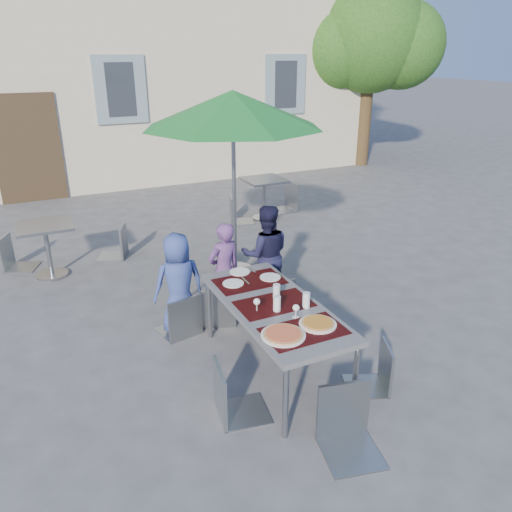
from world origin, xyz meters
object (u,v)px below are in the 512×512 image
chair_2 (276,275)px  bg_chair_l_1 (237,193)px  child_0 (179,284)px  chair_0 (180,291)px  child_2 (266,254)px  chair_1 (217,283)px  chair_4 (379,343)px  child_1 (224,270)px  cafe_table_1 (264,191)px  cafe_table_0 (47,240)px  pizza_near_right (318,323)px  pizza_near_left (283,334)px  bg_chair_r_1 (287,180)px  patio_umbrella (233,111)px  dining_table (274,309)px  bg_chair_l_0 (9,233)px  bg_chair_r_0 (115,223)px  chair_3 (231,361)px  chair_5 (351,384)px

chair_2 → bg_chair_l_1: size_ratio=1.00×
child_0 → chair_0: (-0.03, -0.12, -0.04)m
child_0 → child_2: size_ratio=0.92×
chair_1 → chair_4: (0.90, -1.76, -0.03)m
child_0 → child_1: (0.58, 0.10, 0.01)m
cafe_table_1 → chair_0: bearing=-128.8°
chair_1 → cafe_table_0: (-1.64, 2.28, 0.02)m
cafe_table_0 → pizza_near_right: bearing=-63.4°
child_2 → chair_0: (-1.23, -0.35, -0.09)m
pizza_near_left → chair_0: 1.66m
chair_0 → chair_4: 2.18m
cafe_table_0 → bg_chair_r_1: bg_chair_r_1 is taller
chair_0 → chair_4: (1.36, -1.70, -0.05)m
patio_umbrella → cafe_table_1: 3.12m
dining_table → bg_chair_l_0: (-2.24, 3.91, -0.15)m
chair_0 → bg_chair_l_1: size_ratio=0.98×
pizza_near_left → chair_2: bearing=64.4°
chair_1 → bg_chair_r_1: size_ratio=0.86×
chair_0 → chair_1: bearing=6.6°
pizza_near_left → chair_4: 0.99m
bg_chair_r_0 → chair_3: bearing=-87.8°
chair_1 → chair_4: bearing=-63.0°
chair_3 → bg_chair_r_0: 4.14m
chair_0 → bg_chair_l_0: chair_0 is taller
child_1 → chair_0: size_ratio=1.26×
child_1 → chair_3: (-0.63, -1.70, -0.02)m
chair_3 → bg_chair_l_1: bearing=66.0°
chair_4 → cafe_table_1: (1.34, 5.05, 0.05)m
child_1 → chair_2: child_1 is taller
child_0 → child_1: bearing=-170.8°
pizza_near_left → child_1: child_1 is taller
pizza_near_right → child_0: 1.85m
child_0 → cafe_table_1: size_ratio=1.50×
chair_2 → bg_chair_r_1: bg_chair_r_1 is taller
bg_chair_r_1 → child_1: bearing=-128.6°
pizza_near_left → child_0: 1.76m
pizza_near_left → bg_chair_l_0: (-2.05, 4.46, -0.23)m
chair_4 → bg_chair_r_1: bg_chair_r_1 is taller
pizza_near_right → chair_3: 0.82m
chair_0 → chair_2: (1.13, -0.09, 0.01)m
chair_2 → cafe_table_1: bearing=65.6°
dining_table → chair_5: chair_5 is taller
pizza_near_right → child_2: child_2 is taller
dining_table → chair_1: size_ratio=2.05×
child_0 → bg_chair_l_0: bearing=-59.4°
chair_3 → bg_chair_l_1: chair_3 is taller
child_2 → chair_1: (-0.76, -0.30, -0.11)m
pizza_near_left → bg_chair_l_1: size_ratio=0.40×
chair_1 → cafe_table_1: size_ratio=1.16×
chair_2 → chair_0: bearing=175.4°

